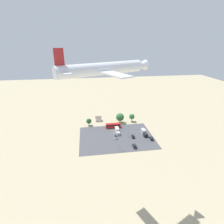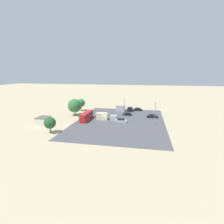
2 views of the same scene
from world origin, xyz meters
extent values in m
plane|color=tan|center=(0.00, 0.00, 0.00)|extent=(400.00, 400.00, 0.00)
cube|color=#4C4C51|center=(0.00, 6.45, 0.04)|extent=(48.70, 35.45, 0.08)
cube|color=silver|center=(10.00, -21.75, 1.50)|extent=(4.68, 3.97, 3.00)
cube|color=#59514C|center=(10.00, -21.75, 3.06)|extent=(4.92, 4.21, 0.12)
cube|color=red|center=(0.12, -7.80, 1.69)|extent=(10.92, 2.41, 3.21)
cube|color=black|center=(0.12, -7.80, 2.26)|extent=(10.48, 2.45, 0.90)
cube|color=black|center=(-8.77, 19.58, 0.54)|extent=(1.95, 4.74, 0.93)
cube|color=#1E232D|center=(-8.77, 19.58, 1.35)|extent=(1.64, 2.65, 0.68)
cube|color=black|center=(-10.89, 8.20, 0.50)|extent=(1.72, 4.12, 0.84)
cube|color=#1E232D|center=(-10.89, 8.20, 1.23)|extent=(1.44, 2.31, 0.62)
cube|color=black|center=(-22.01, 12.52, 0.52)|extent=(1.89, 4.58, 0.87)
cube|color=#1E232D|center=(-22.01, 12.52, 1.27)|extent=(1.59, 2.57, 0.64)
cube|color=#ADB2B7|center=(0.92, 7.01, 0.55)|extent=(1.75, 4.74, 0.95)
cube|color=#1E232D|center=(0.92, 7.01, 1.38)|extent=(1.47, 2.66, 0.70)
cube|color=black|center=(-19.34, 8.72, 1.15)|extent=(2.52, 2.54, 2.14)
cube|color=#B2B2B7|center=(-19.34, 3.93, 1.61)|extent=(2.52, 4.51, 3.06)
cube|color=#ADB2B7|center=(-1.74, 3.54, 1.07)|extent=(2.39, 2.71, 1.98)
cube|color=beige|center=(-1.74, -1.57, 1.49)|extent=(2.39, 4.81, 2.82)
cylinder|color=brown|center=(-16.23, -16.41, 1.28)|extent=(0.36, 0.36, 2.57)
sphere|color=#337038|center=(-16.23, -16.41, 4.16)|extent=(4.24, 4.24, 4.24)
cylinder|color=brown|center=(17.65, -14.35, 1.01)|extent=(0.36, 0.36, 2.03)
sphere|color=#235128|center=(17.65, -14.35, 3.49)|extent=(3.89, 3.89, 3.89)
cylinder|color=brown|center=(-6.56, -15.81, 1.12)|extent=(0.36, 0.36, 2.25)
sphere|color=#337038|center=(-6.56, -15.81, 4.59)|extent=(6.25, 6.25, 6.25)
cylinder|color=gray|center=(1.63, 20.15, 4.25)|extent=(0.20, 0.20, 8.34)
cube|color=#4C4C51|center=(1.63, 20.15, 8.60)|extent=(0.90, 0.28, 0.20)
cylinder|color=gray|center=(-7.59, 7.19, 3.94)|extent=(0.20, 0.20, 7.71)
cube|color=#4C4C51|center=(-7.59, 7.19, 7.97)|extent=(0.90, 0.28, 0.20)
cylinder|color=white|center=(13.06, 52.65, 51.75)|extent=(27.78, 15.25, 3.75)
cone|color=white|center=(-1.08, 46.27, 51.75)|extent=(5.22, 4.94, 3.56)
cube|color=white|center=(13.06, 52.65, 51.19)|extent=(14.33, 25.28, 0.36)
cube|color=white|center=(24.08, 57.62, 51.94)|extent=(5.63, 9.23, 0.24)
cube|color=#B22323|center=(24.61, 57.86, 55.64)|extent=(2.48, 1.32, 4.61)
camera|label=1|loc=(18.00, 106.36, 59.53)|focal=28.00mm
camera|label=2|loc=(67.98, 16.39, 20.01)|focal=28.00mm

